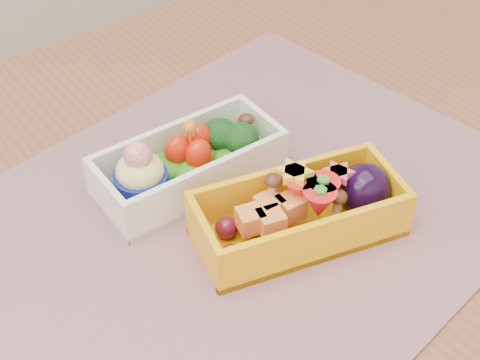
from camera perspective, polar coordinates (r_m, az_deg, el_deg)
table at (r=0.78m, az=1.15°, el=-6.84°), size 1.20×0.80×0.75m
placemat at (r=0.69m, az=-0.25°, el=-2.85°), size 0.62×0.52×0.00m
bento_white at (r=0.71m, az=-4.20°, el=1.30°), size 0.19×0.09×0.08m
bento_yellow at (r=0.66m, az=5.13°, el=-2.53°), size 0.21×0.13×0.06m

